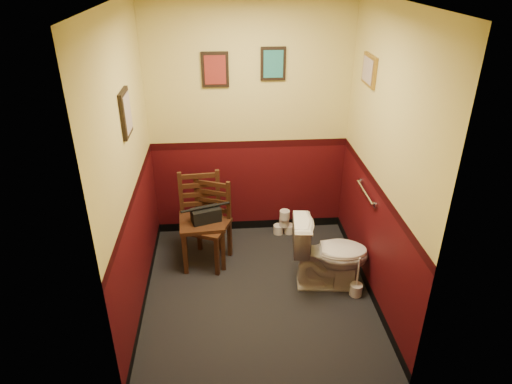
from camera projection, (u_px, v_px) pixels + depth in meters
The scene contains 17 objects.
floor at pixel (258, 292), 4.57m from camera, with size 2.20×2.40×0.00m, color black.
ceiling at pixel (259, 1), 3.32m from camera, with size 2.20×2.40×0.00m, color silver.
wall_back at pixel (249, 124), 5.00m from camera, with size 2.20×2.70×0.00m, color #40090D.
wall_front at pixel (274, 249), 2.88m from camera, with size 2.20×2.70×0.00m, color #40090D.
wall_left at pixel (129, 174), 3.87m from camera, with size 2.40×2.70×0.00m, color #40090D.
wall_right at pixel (382, 166), 4.02m from camera, with size 2.40×2.70×0.00m, color #40090D.
grab_bar at pixel (366, 193), 4.42m from camera, with size 0.05×0.56×0.06m.
framed_print_back_a at pixel (215, 70), 4.68m from camera, with size 0.28×0.04×0.36m.
framed_print_back_b at pixel (273, 64), 4.70m from camera, with size 0.26×0.04×0.34m.
framed_print_left at pixel (126, 113), 3.73m from camera, with size 0.04×0.30×0.38m.
framed_print_right at pixel (369, 70), 4.22m from camera, with size 0.04×0.34×0.28m.
toilet at pixel (330, 254), 4.51m from camera, with size 0.43×0.76×0.75m, color white.
toilet_brush at pixel (356, 289), 4.50m from camera, with size 0.12×0.12×0.44m.
chair_left at pixel (202, 219), 4.85m from camera, with size 0.50×0.50×0.99m.
chair_right at pixel (208, 224), 4.85m from camera, with size 0.56×0.56×0.92m.
handbag at pixel (206, 216), 4.76m from camera, with size 0.33×0.24×0.22m.
tp_stack at pixel (284, 224), 5.46m from camera, with size 0.25×0.15×0.33m.
Camera 1 is at (-0.30, -3.57, 3.01)m, focal length 32.00 mm.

